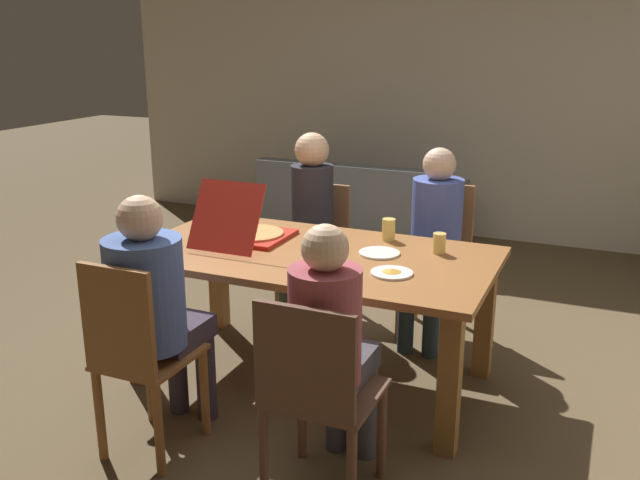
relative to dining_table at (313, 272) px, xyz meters
The scene contains 17 objects.
ground_plane 0.64m from the dining_table, ahead, with size 20.00×20.00×0.00m, color brown.
back_wall 3.40m from the dining_table, 90.00° to the left, with size 7.01×0.12×2.73m, color beige.
dining_table is the anchor object (origin of this frame).
chair_0 1.10m from the dining_table, 65.19° to the right, with size 0.44×0.43×0.92m.
person_0 0.96m from the dining_table, 61.30° to the right, with size 0.30×0.51×1.19m.
chair_1 1.10m from the dining_table, 111.88° to the right, with size 0.38×0.43×0.96m.
person_1 0.96m from the dining_table, 115.06° to the right, with size 0.35×0.54×1.23m.
chair_2 1.08m from the dining_table, 64.51° to the left, with size 0.40×0.44×0.96m.
person_2 0.94m from the dining_table, 60.39° to the left, with size 0.32×0.54×1.22m.
chair_3 1.08m from the dining_table, 112.30° to the left, with size 0.40×0.46×0.88m.
person_3 0.94m from the dining_table, 115.67° to the left, with size 0.29×0.47×1.27m.
pizza_box_0 0.46m from the dining_table, behind, with size 0.40×0.59×0.37m.
plate_0 0.55m from the dining_table, 18.76° to the right, with size 0.21×0.21×0.03m.
plate_1 0.38m from the dining_table, 17.73° to the left, with size 0.22×0.22×0.01m.
drinking_glass_0 0.52m from the dining_table, 51.30° to the left, with size 0.08×0.08×0.13m, color #E4C962.
drinking_glass_1 0.70m from the dining_table, 21.89° to the left, with size 0.07×0.07×0.11m, color #E7C663.
couch 2.66m from the dining_table, 104.35° to the left, with size 1.78×0.83×0.80m.
Camera 1 is at (1.47, -3.27, 1.90)m, focal length 39.06 mm.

